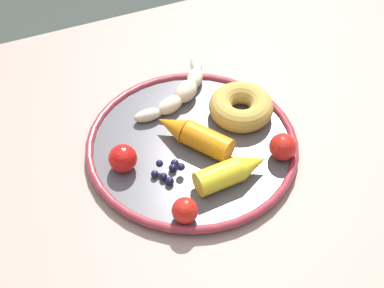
{
  "coord_description": "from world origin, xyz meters",
  "views": [
    {
      "loc": [
        -0.23,
        -0.47,
        1.37
      ],
      "look_at": [
        -0.02,
        0.05,
        0.75
      ],
      "focal_mm": 53.43,
      "sensor_mm": 36.0,
      "label": 1
    }
  ],
  "objects_px": {
    "dining_table": "(213,206)",
    "banana": "(181,91)",
    "carrot_yellow": "(233,171)",
    "plate": "(192,145)",
    "tomato_near": "(283,147)",
    "blueberry_pile": "(169,171)",
    "carrot_orange": "(192,135)",
    "donut": "(241,107)",
    "tomato_mid": "(185,210)",
    "tomato_far": "(123,158)"
  },
  "relations": [
    {
      "from": "dining_table",
      "to": "carrot_yellow",
      "type": "height_order",
      "value": "carrot_yellow"
    },
    {
      "from": "blueberry_pile",
      "to": "tomato_mid",
      "type": "relative_size",
      "value": 1.34
    },
    {
      "from": "blueberry_pile",
      "to": "carrot_orange",
      "type": "bearing_deg",
      "value": 38.42
    },
    {
      "from": "dining_table",
      "to": "tomato_mid",
      "type": "bearing_deg",
      "value": -135.96
    },
    {
      "from": "banana",
      "to": "carrot_yellow",
      "type": "bearing_deg",
      "value": -89.27
    },
    {
      "from": "carrot_yellow",
      "to": "tomato_far",
      "type": "distance_m",
      "value": 0.15
    },
    {
      "from": "plate",
      "to": "carrot_yellow",
      "type": "xyz_separation_m",
      "value": [
        0.03,
        -0.08,
        0.02
      ]
    },
    {
      "from": "donut",
      "to": "blueberry_pile",
      "type": "relative_size",
      "value": 2.09
    },
    {
      "from": "carrot_orange",
      "to": "tomato_far",
      "type": "bearing_deg",
      "value": -176.94
    },
    {
      "from": "carrot_orange",
      "to": "donut",
      "type": "bearing_deg",
      "value": 16.33
    },
    {
      "from": "dining_table",
      "to": "carrot_orange",
      "type": "height_order",
      "value": "carrot_orange"
    },
    {
      "from": "carrot_orange",
      "to": "tomato_mid",
      "type": "xyz_separation_m",
      "value": [
        -0.06,
        -0.12,
        -0.0
      ]
    },
    {
      "from": "tomato_near",
      "to": "tomato_mid",
      "type": "relative_size",
      "value": 1.13
    },
    {
      "from": "dining_table",
      "to": "banana",
      "type": "relative_size",
      "value": 7.29
    },
    {
      "from": "banana",
      "to": "carrot_orange",
      "type": "relative_size",
      "value": 1.27
    },
    {
      "from": "tomato_near",
      "to": "dining_table",
      "type": "bearing_deg",
      "value": 164.87
    },
    {
      "from": "dining_table",
      "to": "blueberry_pile",
      "type": "bearing_deg",
      "value": 175.66
    },
    {
      "from": "carrot_yellow",
      "to": "blueberry_pile",
      "type": "relative_size",
      "value": 2.34
    },
    {
      "from": "carrot_yellow",
      "to": "tomato_far",
      "type": "relative_size",
      "value": 2.71
    },
    {
      "from": "plate",
      "to": "carrot_yellow",
      "type": "bearing_deg",
      "value": -72.78
    },
    {
      "from": "dining_table",
      "to": "carrot_orange",
      "type": "distance_m",
      "value": 0.13
    },
    {
      "from": "banana",
      "to": "blueberry_pile",
      "type": "height_order",
      "value": "banana"
    },
    {
      "from": "tomato_far",
      "to": "carrot_yellow",
      "type": "bearing_deg",
      "value": -30.54
    },
    {
      "from": "dining_table",
      "to": "carrot_yellow",
      "type": "bearing_deg",
      "value": -75.69
    },
    {
      "from": "plate",
      "to": "carrot_orange",
      "type": "height_order",
      "value": "carrot_orange"
    },
    {
      "from": "carrot_orange",
      "to": "tomato_far",
      "type": "relative_size",
      "value": 2.96
    },
    {
      "from": "banana",
      "to": "tomato_near",
      "type": "bearing_deg",
      "value": -63.28
    },
    {
      "from": "tomato_near",
      "to": "plate",
      "type": "bearing_deg",
      "value": 147.11
    },
    {
      "from": "blueberry_pile",
      "to": "plate",
      "type": "bearing_deg",
      "value": 38.32
    },
    {
      "from": "plate",
      "to": "blueberry_pile",
      "type": "bearing_deg",
      "value": -141.68
    },
    {
      "from": "carrot_yellow",
      "to": "tomato_mid",
      "type": "distance_m",
      "value": 0.09
    },
    {
      "from": "carrot_yellow",
      "to": "donut",
      "type": "relative_size",
      "value": 1.12
    },
    {
      "from": "banana",
      "to": "tomato_near",
      "type": "height_order",
      "value": "tomato_near"
    },
    {
      "from": "plate",
      "to": "banana",
      "type": "distance_m",
      "value": 0.1
    },
    {
      "from": "dining_table",
      "to": "banana",
      "type": "height_order",
      "value": "banana"
    },
    {
      "from": "tomato_near",
      "to": "tomato_far",
      "type": "bearing_deg",
      "value": 163.03
    },
    {
      "from": "donut",
      "to": "blueberry_pile",
      "type": "xyz_separation_m",
      "value": [
        -0.14,
        -0.07,
        -0.01
      ]
    },
    {
      "from": "carrot_yellow",
      "to": "tomato_mid",
      "type": "bearing_deg",
      "value": -157.24
    },
    {
      "from": "dining_table",
      "to": "tomato_mid",
      "type": "relative_size",
      "value": 31.61
    },
    {
      "from": "donut",
      "to": "blueberry_pile",
      "type": "distance_m",
      "value": 0.16
    },
    {
      "from": "carrot_yellow",
      "to": "tomato_mid",
      "type": "xyz_separation_m",
      "value": [
        -0.08,
        -0.04,
        -0.0
      ]
    },
    {
      "from": "tomato_mid",
      "to": "donut",
      "type": "bearing_deg",
      "value": 44.02
    },
    {
      "from": "donut",
      "to": "tomato_near",
      "type": "height_order",
      "value": "tomato_near"
    },
    {
      "from": "banana",
      "to": "carrot_orange",
      "type": "xyz_separation_m",
      "value": [
        -0.02,
        -0.1,
        0.01
      ]
    },
    {
      "from": "plate",
      "to": "tomato_far",
      "type": "bearing_deg",
      "value": -177.21
    },
    {
      "from": "carrot_orange",
      "to": "blueberry_pile",
      "type": "distance_m",
      "value": 0.07
    },
    {
      "from": "carrot_orange",
      "to": "tomato_near",
      "type": "relative_size",
      "value": 3.02
    },
    {
      "from": "plate",
      "to": "tomato_near",
      "type": "relative_size",
      "value": 7.9
    },
    {
      "from": "dining_table",
      "to": "plate",
      "type": "distance_m",
      "value": 0.11
    },
    {
      "from": "donut",
      "to": "blueberry_pile",
      "type": "bearing_deg",
      "value": -154.64
    }
  ]
}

